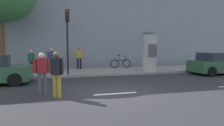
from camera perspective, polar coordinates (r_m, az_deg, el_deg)
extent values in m
plane|color=#2B2B2D|center=(8.41, 0.96, -8.51)|extent=(80.00, 80.00, 0.00)
cube|color=gray|center=(15.14, -6.75, -2.43)|extent=(36.00, 4.00, 0.15)
cube|color=silver|center=(8.41, 0.96, -8.49)|extent=(1.80, 0.16, 0.01)
cube|color=gray|center=(20.29, -9.21, 14.44)|extent=(36.00, 5.00, 10.83)
cylinder|color=black|center=(13.22, -12.20, 3.92)|extent=(0.12, 0.12, 3.27)
cube|color=black|center=(13.18, -12.30, 12.68)|extent=(0.24, 0.24, 0.75)
sphere|color=red|center=(13.09, -12.28, 13.78)|extent=(0.16, 0.16, 0.16)
sphere|color=#3C2906|center=(13.05, -12.26, 12.74)|extent=(0.16, 0.16, 0.16)
sphere|color=#07330F|center=(13.02, -12.24, 11.70)|extent=(0.16, 0.16, 0.16)
cylinder|color=#B2ADA3|center=(15.35, 10.27, 2.94)|extent=(1.08, 1.08, 2.69)
cone|color=#334C33|center=(15.38, 10.35, 8.33)|extent=(1.19, 1.19, 0.20)
cube|color=#4C4C51|center=(14.86, 11.21, 3.40)|extent=(0.65, 0.02, 0.90)
cylinder|color=brown|center=(15.32, -28.19, 3.70)|extent=(0.39, 0.39, 3.34)
cylinder|color=#B78C33|center=(8.04, -15.55, -6.12)|extent=(0.14, 0.14, 0.87)
cylinder|color=#B78C33|center=(7.92, -14.42, -6.27)|extent=(0.14, 0.14, 0.87)
cube|color=black|center=(7.88, -15.10, -0.88)|extent=(0.47, 0.45, 0.61)
cylinder|color=black|center=(8.04, -16.46, -0.81)|extent=(0.09, 0.09, 0.58)
cylinder|color=black|center=(7.72, -13.68, -0.96)|extent=(0.09, 0.09, 0.58)
sphere|color=brown|center=(7.85, -15.16, 2.20)|extent=(0.24, 0.24, 0.24)
cube|color=navy|center=(8.02, -14.27, -1.00)|extent=(0.32, 0.30, 0.36)
cylinder|color=#4C4C51|center=(8.76, -19.40, -5.44)|extent=(0.14, 0.14, 0.84)
cylinder|color=#4C4C51|center=(8.78, -18.11, -5.38)|extent=(0.14, 0.14, 0.84)
cube|color=maroon|center=(8.68, -18.87, -0.73)|extent=(0.42, 0.29, 0.60)
cylinder|color=maroon|center=(8.66, -20.47, -0.79)|extent=(0.09, 0.09, 0.57)
cylinder|color=maroon|center=(8.70, -17.29, -0.68)|extent=(0.09, 0.09, 0.57)
sphere|color=beige|center=(8.65, -18.94, 1.98)|extent=(0.23, 0.23, 0.23)
cylinder|color=maroon|center=(14.63, -21.62, -1.13)|extent=(0.14, 0.14, 0.78)
cylinder|color=maroon|center=(14.43, -21.11, -1.19)|extent=(0.14, 0.14, 0.78)
cube|color=#1E5938|center=(14.48, -21.45, 1.45)|extent=(0.48, 0.52, 0.55)
cylinder|color=#1E5938|center=(14.72, -22.04, 1.48)|extent=(0.09, 0.09, 0.52)
cylinder|color=#1E5938|center=(14.25, -20.83, 1.43)|extent=(0.09, 0.09, 0.52)
sphere|color=tan|center=(14.47, -21.49, 2.96)|extent=(0.21, 0.21, 0.21)
cylinder|color=black|center=(16.37, -8.70, -0.16)|extent=(0.14, 0.14, 0.86)
cylinder|color=black|center=(16.38, -9.46, -0.16)|extent=(0.14, 0.14, 0.86)
cube|color=#B78C33|center=(16.33, -9.12, 2.41)|extent=(0.47, 0.31, 0.61)
cylinder|color=#B78C33|center=(16.32, -8.20, 2.42)|extent=(0.09, 0.09, 0.58)
cylinder|color=#B78C33|center=(16.35, -10.03, 2.40)|extent=(0.09, 0.09, 0.58)
sphere|color=#8C664C|center=(16.32, -9.13, 3.89)|extent=(0.23, 0.23, 0.23)
cylinder|color=#4C4C51|center=(14.12, -16.00, -1.07)|extent=(0.14, 0.14, 0.83)
cylinder|color=#4C4C51|center=(14.18, -16.77, -1.06)|extent=(0.14, 0.14, 0.83)
cube|color=navy|center=(14.10, -16.45, 1.82)|extent=(0.45, 0.35, 0.59)
cylinder|color=navy|center=(14.03, -15.50, 1.82)|extent=(0.09, 0.09, 0.56)
cylinder|color=navy|center=(14.18, -17.40, 1.81)|extent=(0.09, 0.09, 0.56)
sphere|color=tan|center=(14.09, -16.49, 3.47)|extent=(0.23, 0.23, 0.23)
torus|color=black|center=(16.78, 0.75, -0.23)|extent=(0.72, 0.09, 0.72)
torus|color=black|center=(17.14, 4.08, -0.14)|extent=(0.72, 0.09, 0.72)
cylinder|color=black|center=(16.94, 2.44, 0.66)|extent=(0.95, 0.08, 0.04)
cylinder|color=black|center=(16.87, 1.94, 1.32)|extent=(0.04, 0.04, 0.45)
cylinder|color=black|center=(17.08, 3.76, 1.36)|extent=(0.04, 0.04, 0.50)
cube|color=black|center=(16.86, 1.94, 2.17)|extent=(0.24, 0.11, 0.06)
cylinder|color=black|center=(10.90, -25.36, -4.23)|extent=(0.64, 0.23, 0.64)
cylinder|color=black|center=(12.64, -23.93, -3.04)|extent=(0.64, 0.23, 0.64)
cube|color=#2D5938|center=(16.20, 27.72, -0.72)|extent=(4.15, 1.94, 0.77)
cube|color=#262D38|center=(16.02, 27.27, 1.60)|extent=(2.34, 1.72, 0.54)
cylinder|color=black|center=(14.61, 25.86, -2.14)|extent=(0.64, 0.23, 0.64)
cylinder|color=black|center=(15.98, 21.74, -1.47)|extent=(0.64, 0.23, 0.64)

